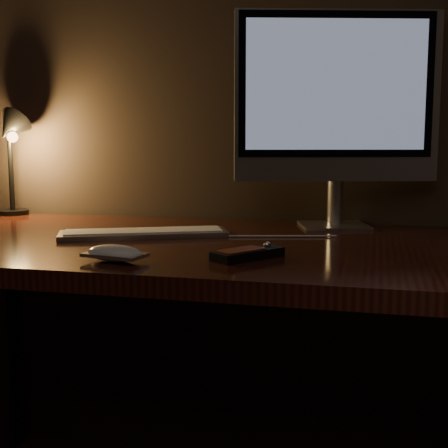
% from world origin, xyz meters
% --- Properties ---
extents(desk, '(1.60, 0.75, 0.75)m').
position_xyz_m(desk, '(0.00, 1.93, 0.62)').
color(desk, '#35140C').
rests_on(desk, ground).
extents(monitor, '(0.52, 0.19, 0.55)m').
position_xyz_m(monitor, '(0.27, 2.15, 1.08)').
color(monitor, silver).
rests_on(monitor, desk).
extents(keyboard, '(0.41, 0.26, 0.01)m').
position_xyz_m(keyboard, '(-0.16, 1.89, 0.76)').
color(keyboard, silver).
rests_on(keyboard, desk).
extents(mouse, '(0.13, 0.08, 0.02)m').
position_xyz_m(mouse, '(-0.10, 1.58, 0.76)').
color(mouse, white).
rests_on(mouse, desk).
extents(media_remote, '(0.13, 0.15, 0.03)m').
position_xyz_m(media_remote, '(0.14, 1.67, 0.76)').
color(media_remote, black).
rests_on(media_remote, desk).
extents(papers, '(0.15, 0.12, 0.01)m').
position_xyz_m(papers, '(-0.04, 1.95, 0.75)').
color(papers, white).
rests_on(papers, desk).
extents(desk_lamp, '(0.15, 0.16, 0.32)m').
position_xyz_m(desk_lamp, '(-0.69, 2.16, 0.97)').
color(desk_lamp, black).
rests_on(desk_lamp, desk).
extents(cable, '(0.49, 0.20, 0.00)m').
position_xyz_m(cable, '(0.03, 1.93, 0.75)').
color(cable, white).
rests_on(cable, desk).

